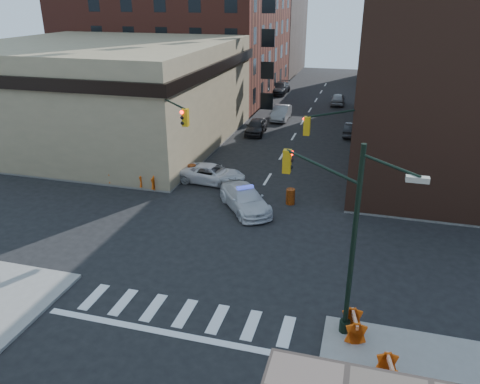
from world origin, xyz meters
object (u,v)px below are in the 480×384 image
Objects in this scene: barricade_se_a at (354,326)px; police_car at (245,199)px; parked_car_wnear at (256,126)px; pickup at (212,174)px; barrel_road at (290,196)px; parked_car_enear at (352,129)px; pedestrian_a at (169,171)px; parked_car_wfar at (281,113)px; barricade_nw_a at (149,181)px; barrel_bank at (192,172)px; pedestrian_b at (142,173)px.

police_car is at bearing 21.79° from barricade_se_a.
barricade_se_a is (10.99, -28.54, -0.12)m from parked_car_wnear.
barrel_road is at bearing -103.40° from pickup.
parked_car_wnear is 1.09× the size of parked_car_enear.
barricade_se_a is at bearing -71.72° from parked_car_wnear.
barrel_road is at bearing 22.09° from pedestrian_a.
parked_car_wfar reaches higher than barricade_se_a.
parked_car_wnear is at bearing 85.02° from barricade_nw_a.
barricade_nw_a is (-2.17, -2.80, 0.08)m from barrel_bank.
pedestrian_a is at bearing -138.96° from barrel_bank.
parked_car_enear is 2.58× the size of pedestrian_a.
parked_car_wnear is 30.58m from barricade_se_a.
pedestrian_b reaches higher than barricade_nw_a.
pedestrian_b reaches higher than parked_car_wfar.
barricade_nw_a reaches higher than barrel_bank.
pedestrian_b is (-4.55, -2.20, 0.42)m from pickup.
pedestrian_b reaches higher than barrel_road.
parked_car_wnear reaches higher than barricade_nw_a.
parked_car_wfar is 36.20m from barricade_se_a.
pickup is 3.92× the size of barricade_se_a.
barrel_road is (4.93, -22.38, -0.26)m from parked_car_wfar.
pickup is 5.07m from pedestrian_b.
barrel_road is 0.83× the size of barricade_se_a.
parked_car_wnear is (-0.03, 13.84, 0.06)m from pickup.
pedestrian_b is at bearing 164.67° from barricade_nw_a.
pedestrian_b reaches higher than barrel_bank.
parked_car_wnear reaches higher than barrel_road.
pedestrian_a is (-2.99, -14.68, 0.18)m from parked_car_wnear.
parked_car_enear is at bearing -9.45° from barricade_se_a.
parked_car_enear is 18.11m from barrel_road.
police_car is 6.69m from barrel_bank.
pedestrian_b is (-8.10, 1.66, 0.35)m from police_car.
barricade_se_a is (12.66, -15.01, 0.06)m from barrel_bank.
pickup is at bearing 24.13° from barricade_se_a.
parked_car_wfar is (1.33, 6.35, 0.04)m from parked_car_wnear.
police_car is at bearing -2.11° from barricade_nw_a.
pickup is at bearing -92.67° from parked_car_wnear.
parked_car_wnear is at bearing 108.89° from pedestrian_a.
pickup reaches higher than barrel_road.
parked_car_wnear is 2.29× the size of pedestrian_b.
police_car is 4.95× the size of barrel_road.
parked_car_wfar is 21.47m from pedestrian_a.
parked_car_wnear is 13.64m from barrel_bank.
pickup reaches higher than barricade_se_a.
parked_car_enear is at bearing 83.64° from pedestrian_a.
barrel_bank is (-1.69, 0.30, -0.12)m from pickup.
pickup is 1.03× the size of parked_car_wfar.
barrel_road is (6.26, -16.03, -0.22)m from parked_car_wnear.
barrel_bank is (1.32, 1.15, -0.36)m from pedestrian_a.
pedestrian_b is (-4.53, -16.03, 0.36)m from parked_car_wnear.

